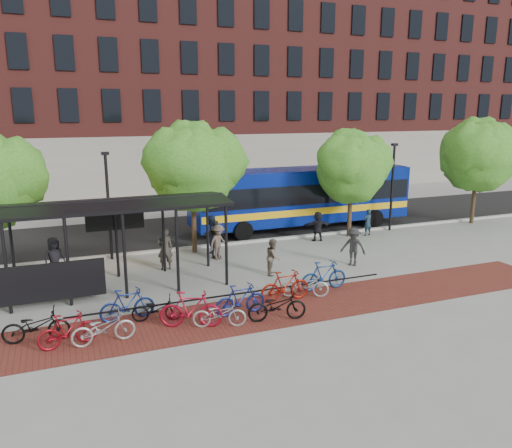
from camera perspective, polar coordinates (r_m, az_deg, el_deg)
name	(u,v)px	position (r m, az deg, el deg)	size (l,w,h in m)	color
ground	(276,264)	(23.29, 2.25, -4.58)	(160.00, 160.00, 0.00)	#9E9E99
asphalt_street	(223,227)	(30.52, -3.82, -0.35)	(160.00, 8.00, 0.01)	black
curb	(246,242)	(26.84, -1.20, -2.06)	(160.00, 0.25, 0.12)	#B7B7B2
brick_strip	(281,309)	(18.24, 2.84, -9.67)	(24.00, 3.00, 0.01)	maroon
bike_rack_rail	(238,305)	(18.56, -2.04, -9.26)	(12.00, 0.05, 0.95)	black
building_brick	(263,78)	(50.14, 0.77, 16.38)	(55.00, 14.00, 20.00)	maroon
bus_shelter	(88,216)	(20.25, -18.66, 0.83)	(10.60, 3.07, 3.60)	black
tree_b	(194,163)	(24.56, -7.12, 6.89)	(5.15, 4.20, 6.47)	#382619
tree_c	(353,164)	(28.22, 10.99, 6.70)	(4.66, 3.80, 5.92)	#382619
tree_d	(479,152)	(33.87, 24.12, 7.54)	(5.39, 4.40, 6.55)	#382619
lamp_post_left	(108,203)	(24.37, -16.52, 2.33)	(0.35, 0.20, 5.12)	black
lamp_post_right	(392,184)	(30.23, 15.31, 4.39)	(0.35, 0.20, 5.12)	black
bus	(302,194)	(29.96, 5.23, 3.41)	(13.37, 3.25, 3.61)	navy
bike_0	(36,326)	(17.05, -23.85, -10.60)	(0.69, 1.99, 1.04)	black
bike_1	(68,330)	(16.36, -20.71, -11.26)	(0.50, 1.78, 1.07)	maroon
bike_2	(103,328)	(16.24, -17.05, -11.28)	(0.67, 1.93, 1.01)	#A4A4A6
bike_3	(127,304)	(17.68, -14.51, -8.88)	(0.53, 1.87, 1.13)	navy
bike_4	(157,309)	(17.42, -11.28, -9.48)	(0.59, 1.68, 0.88)	black
bike_5	(191,309)	(16.70, -7.46, -9.66)	(0.59, 2.08, 1.25)	maroon
bike_6	(219,314)	(16.70, -4.20, -10.17)	(0.62, 1.77, 0.93)	#A2A2A4
bike_7	(240,299)	(17.57, -1.80, -8.61)	(0.53, 1.86, 1.12)	navy
bike_8	(277,306)	(17.12, 2.41, -9.32)	(0.70, 2.01, 1.06)	black
bike_9	(285,286)	(18.78, 3.35, -7.07)	(0.56, 1.97, 1.18)	maroon
bike_10	(305,285)	(19.25, 5.59, -6.94)	(0.64, 1.84, 0.97)	#B5B5B8
bike_11	(324,275)	(20.06, 7.75, -5.84)	(0.56, 1.97, 1.18)	navy
pedestrian_0	(55,259)	(22.55, -22.03, -3.69)	(0.90, 0.59, 1.85)	black
pedestrian_1	(165,249)	(22.60, -10.35, -2.82)	(0.69, 0.46, 1.90)	#3F3932
pedestrian_2	(211,234)	(24.93, -5.16, -1.17)	(0.93, 0.72, 1.90)	#1E2946
pedestrian_3	(218,242)	(23.79, -4.31, -2.09)	(1.10, 0.63, 1.71)	brown
pedestrian_4	(215,239)	(24.08, -4.68, -1.73)	(1.09, 0.45, 1.85)	#292929
pedestrian_5	(318,226)	(27.33, 7.08, -0.25)	(1.51, 0.48, 1.63)	black
pedestrian_7	(368,222)	(28.98, 12.64, 0.18)	(0.55, 0.36, 1.52)	#1C3042
pedestrian_8	(273,257)	(21.63, 1.97, -3.76)	(0.77, 0.60, 1.59)	#65584B
pedestrian_9	(353,247)	(23.25, 11.05, -2.55)	(1.15, 0.66, 1.79)	#262626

